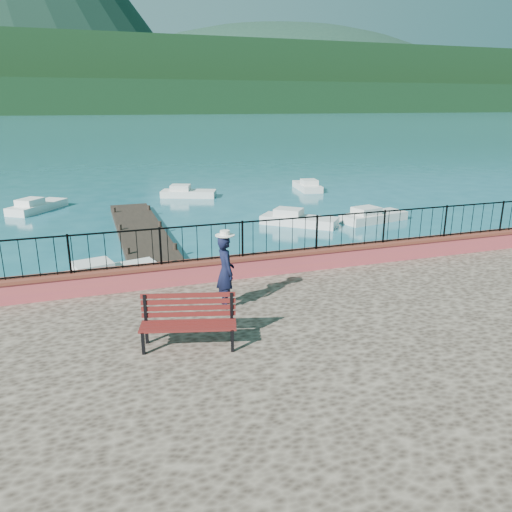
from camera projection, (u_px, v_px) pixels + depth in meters
ground at (307, 380)px, 10.83m from camera, size 2000.00×2000.00×0.00m
parapet at (253, 265)px, 13.75m from camera, size 28.00×0.46×0.58m
railing at (253, 239)px, 13.52m from camera, size 27.00×0.05×0.95m
dock at (146, 242)px, 21.03m from camera, size 2.00×16.00×0.30m
far_forest at (86, 97)px, 279.69m from camera, size 900.00×60.00×18.00m
foothills at (83, 78)px, 330.18m from camera, size 900.00×120.00×44.00m
companion_hill at (280, 109)px, 585.48m from camera, size 448.00×384.00×180.00m
park_bench at (189, 332)px, 9.70m from camera, size 1.94×1.06×1.03m
person at (226, 272)px, 11.47m from camera, size 0.43×0.64×1.71m
hat at (225, 233)px, 11.20m from camera, size 0.44×0.44×0.12m
boat_0 at (109, 270)px, 16.73m from camera, size 3.59×2.09×0.80m
boat_1 at (299, 217)px, 24.60m from camera, size 3.68×3.42×0.80m
boat_2 at (374, 213)px, 25.38m from camera, size 3.73×2.00×0.80m
boat_3 at (37, 204)px, 27.88m from camera, size 3.18×3.72×0.80m
boat_4 at (188, 191)px, 31.98m from camera, size 3.67×2.49×0.80m
boat_5 at (307, 184)px, 34.69m from camera, size 1.81×3.56×0.80m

